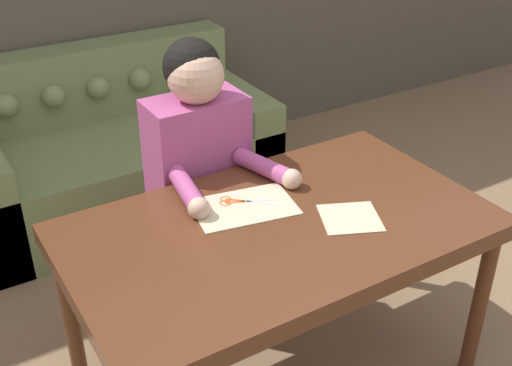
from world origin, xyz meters
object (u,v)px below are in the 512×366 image
Objects in this scene: dining_table at (279,239)px; scissors at (238,202)px; couch at (115,154)px; person at (200,180)px.

scissors is at bearing 105.76° from dining_table.
couch reaches higher than scissors.
couch is at bearing 91.15° from dining_table.
scissors is (-0.05, 0.19, 0.07)m from dining_table.
couch is at bearing 89.15° from scissors.
dining_table is 1.69m from couch.
scissors is (-0.03, -0.37, 0.09)m from person.
couch reaches higher than dining_table.
dining_table is 0.21m from scissors.
dining_table is 7.33× the size of scissors.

